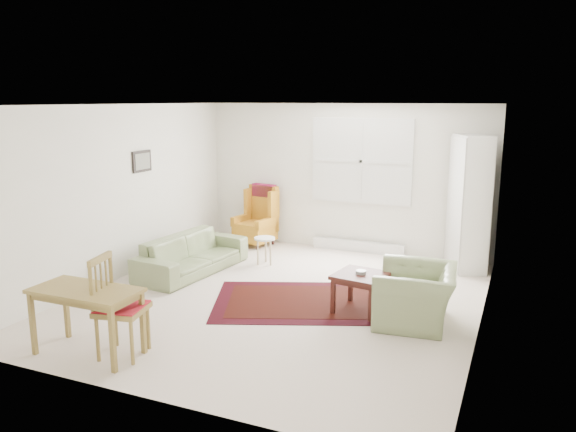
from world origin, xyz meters
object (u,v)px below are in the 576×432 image
at_px(armchair, 416,290).
at_px(stool, 265,251).
at_px(sofa, 192,247).
at_px(wingback_chair, 255,216).
at_px(desk_chair, 122,307).
at_px(coffee_table, 360,292).
at_px(cabinet, 469,203).
at_px(desk, 88,322).

bearing_deg(armchair, stool, -124.53).
distance_m(sofa, wingback_chair, 1.82).
bearing_deg(desk_chair, coffee_table, -53.31).
height_order(wingback_chair, coffee_table, wingback_chair).
bearing_deg(stool, coffee_table, -34.84).
bearing_deg(sofa, coffee_table, -95.74).
bearing_deg(sofa, wingback_chair, 0.80).
xyz_separation_m(wingback_chair, coffee_table, (2.62, -2.36, -0.29)).
bearing_deg(cabinet, stool, 176.23).
relative_size(armchair, stool, 2.31).
height_order(sofa, wingback_chair, wingback_chair).
distance_m(cabinet, desk, 5.66).
distance_m(coffee_table, desk_chair, 2.85).
bearing_deg(sofa, stool, -40.48).
distance_m(stool, desk, 3.61).
bearing_deg(sofa, desk, -163.28).
height_order(sofa, coffee_table, sofa).
distance_m(coffee_table, cabinet, 2.68).
distance_m(wingback_chair, desk_chair, 4.54).
bearing_deg(desk_chair, sofa, 6.72).
bearing_deg(coffee_table, stool, 145.16).
bearing_deg(stool, desk_chair, -88.92).
height_order(coffee_table, desk_chair, desk_chair).
height_order(stool, desk, desk).
xyz_separation_m(cabinet, desk_chair, (-2.88, -4.48, -0.51)).
bearing_deg(coffee_table, desk, -134.86).
xyz_separation_m(wingback_chair, desk, (0.39, -4.60, -0.19)).
height_order(coffee_table, desk, desk).
bearing_deg(desk, wingback_chair, 94.89).
height_order(armchair, stool, armchair).
bearing_deg(desk, coffee_table, 45.14).
relative_size(sofa, armchair, 1.89).
height_order(wingback_chair, desk, wingback_chair).
bearing_deg(wingback_chair, armchair, -25.02).
distance_m(wingback_chair, desk, 4.62).
height_order(coffee_table, cabinet, cabinet).
xyz_separation_m(armchair, desk, (-2.91, -2.16, -0.05)).
distance_m(sofa, stool, 1.16).
bearing_deg(stool, armchair, -28.60).
bearing_deg(armchair, desk_chair, -57.49).
bearing_deg(desk_chair, wingback_chair, -2.36).
distance_m(sofa, coffee_table, 2.83).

